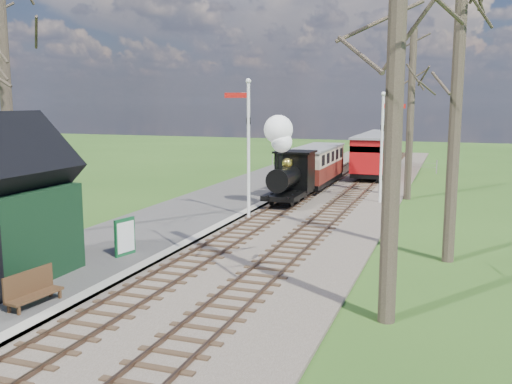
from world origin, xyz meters
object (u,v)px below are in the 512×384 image
(semaphore_near, at_px, (247,139))
(person, at_px, (2,269))
(sign_board, at_px, (125,237))
(semaphore_far, at_px, (383,139))
(locomotive, at_px, (288,166))
(bench, at_px, (32,289))
(coach, at_px, (316,164))
(red_carriage_b, at_px, (383,149))
(red_carriage_a, at_px, (372,156))

(semaphore_near, bearing_deg, person, -101.63)
(sign_board, bearing_deg, semaphore_far, 63.74)
(semaphore_far, height_order, sign_board, semaphore_far)
(locomotive, bearing_deg, bench, -96.88)
(semaphore_far, distance_m, person, 19.66)
(coach, height_order, red_carriage_b, red_carriage_b)
(red_carriage_a, bearing_deg, red_carriage_b, 90.00)
(locomotive, relative_size, coach, 0.62)
(red_carriage_a, height_order, sign_board, red_carriage_a)
(red_carriage_a, xyz_separation_m, red_carriage_b, (0.00, 5.50, 0.00))
(red_carriage_b, bearing_deg, semaphore_near, -99.27)
(semaphore_near, height_order, red_carriage_a, semaphore_near)
(semaphore_far, height_order, locomotive, semaphore_far)
(locomotive, height_order, sign_board, locomotive)
(locomotive, height_order, bench, locomotive)
(semaphore_far, height_order, red_carriage_a, semaphore_far)
(semaphore_far, distance_m, bench, 19.60)
(person, bearing_deg, red_carriage_a, 5.22)
(semaphore_near, distance_m, locomotive, 4.25)
(locomotive, xyz_separation_m, sign_board, (-2.28, -11.39, -1.22))
(coach, distance_m, sign_board, 17.62)
(red_carriage_a, xyz_separation_m, person, (-5.83, -27.10, -0.75))
(semaphore_near, bearing_deg, coach, 85.57)
(red_carriage_b, distance_m, bench, 33.31)
(locomotive, xyz_separation_m, red_carriage_b, (2.61, 16.77, -0.41))
(semaphore_near, relative_size, sign_board, 5.01)
(red_carriage_b, relative_size, person, 4.12)
(coach, bearing_deg, bench, -95.05)
(sign_board, height_order, person, person)
(semaphore_far, xyz_separation_m, coach, (-4.37, 3.93, -1.86))
(locomotive, distance_m, coach, 6.09)
(sign_board, bearing_deg, person, -101.88)
(red_carriage_a, distance_m, sign_board, 23.20)
(semaphore_near, xyz_separation_m, sign_board, (-1.53, -7.52, -2.80))
(person, bearing_deg, bench, -89.37)
(sign_board, bearing_deg, bench, -86.08)
(person, bearing_deg, red_carriage_b, 7.22)
(semaphore_far, distance_m, coach, 6.17)
(semaphore_near, relative_size, red_carriage_a, 1.11)
(bench, bearing_deg, coach, 84.95)
(sign_board, bearing_deg, locomotive, 78.66)
(locomotive, bearing_deg, red_carriage_a, 76.95)
(semaphore_far, xyz_separation_m, red_carriage_a, (-1.77, 9.14, -1.72))
(semaphore_far, bearing_deg, person, -112.95)
(semaphore_near, relative_size, semaphore_far, 1.09)
(locomotive, height_order, coach, locomotive)
(sign_board, xyz_separation_m, bench, (0.33, -4.82, -0.21))
(semaphore_far, bearing_deg, red_carriage_a, 100.98)
(semaphore_near, bearing_deg, semaphore_far, 49.40)
(semaphore_near, bearing_deg, red_carriage_a, 77.45)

